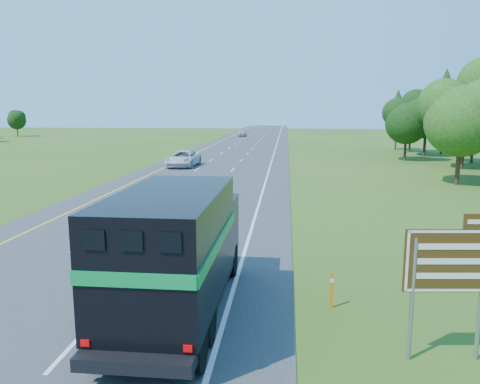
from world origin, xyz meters
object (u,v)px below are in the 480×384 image
(exit_sign, at_px, (451,267))
(far_car, at_px, (242,133))
(horse_truck, at_px, (177,248))
(white_suv, at_px, (183,159))

(exit_sign, bearing_deg, far_car, 92.65)
(horse_truck, distance_m, white_suv, 37.13)
(horse_truck, xyz_separation_m, white_suv, (-7.87, 36.26, -1.18))
(exit_sign, bearing_deg, white_suv, 105.69)
(white_suv, bearing_deg, far_car, 91.85)
(horse_truck, relative_size, white_suv, 1.42)
(white_suv, relative_size, far_car, 1.41)
(exit_sign, bearing_deg, horse_truck, 160.10)
(horse_truck, height_order, white_suv, horse_truck)
(white_suv, xyz_separation_m, exit_sign, (14.81, -38.04, 1.47))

